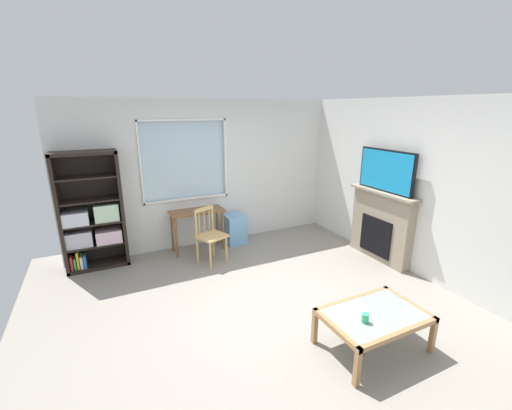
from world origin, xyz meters
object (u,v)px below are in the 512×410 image
Objects in this scene: bookshelf at (92,218)px; sippy_cup at (365,318)px; wooden_chair at (210,235)px; tv at (386,171)px; plastic_drawer_unit at (235,229)px; fireplace at (381,225)px; coffee_table at (374,318)px; desk_under_window at (197,218)px.

bookshelf is 20.23× the size of sippy_cup.
tv is at bearing -23.41° from wooden_chair.
fireplace is at bearing -41.27° from plastic_drawer_unit.
wooden_chair is 0.86× the size of coffee_table.
fireplace is 1.19× the size of tv.
tv is at bearing -31.95° from desk_under_window.
bookshelf is at bearing 127.45° from coffee_table.
tv is (1.88, -1.66, 1.22)m from plastic_drawer_unit.
plastic_drawer_unit is at bearing -1.56° from bookshelf.
tv is (2.54, -1.10, 1.02)m from wooden_chair.
plastic_drawer_unit reaches higher than sippy_cup.
coffee_table is at bearing -86.25° from plastic_drawer_unit.
desk_under_window is at bearing -175.98° from plastic_drawer_unit.
tv reaches higher than wooden_chair.
tv is (4.20, -1.73, 0.68)m from bookshelf.
bookshelf is 1.74× the size of coffee_table.
desk_under_window is 1.73× the size of plastic_drawer_unit.
sippy_cup is (-1.88, -1.65, -0.12)m from fireplace.
coffee_table is 0.23m from sippy_cup.
fireplace reaches higher than coffee_table.
fireplace reaches higher than plastic_drawer_unit.
fireplace is (2.55, -1.10, 0.12)m from wooden_chair.
desk_under_window is (1.61, -0.11, -0.20)m from bookshelf.
coffee_table is at bearing 18.95° from sippy_cup.
tv is at bearing 41.58° from sippy_cup.
desk_under_window is 1.02× the size of wooden_chair.
bookshelf reaches higher than desk_under_window.
plastic_drawer_unit is at bearing 90.34° from sippy_cup.
tv is 2.56m from coffee_table.
coffee_table is at bearing -136.46° from tv.
bookshelf is 1.63m from desk_under_window.
wooden_chair reaches higher than coffee_table.
coffee_table is at bearing -73.89° from desk_under_window.
coffee_table is (-1.68, -1.58, -0.22)m from fireplace.
desk_under_window reaches higher than plastic_drawer_unit.
fireplace is 13.82× the size of sippy_cup.
plastic_drawer_unit is 0.51× the size of tv.
wooden_chair is at bearing -84.15° from desk_under_window.
tv is at bearing -22.36° from bookshelf.
bookshelf is 1.98× the size of desk_under_window.
desk_under_window is at bearing 102.62° from sippy_cup.
sippy_cup is at bearing -89.66° from plastic_drawer_unit.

